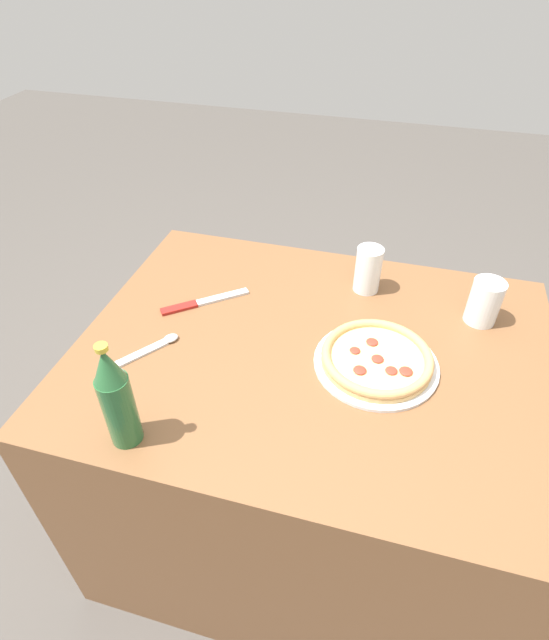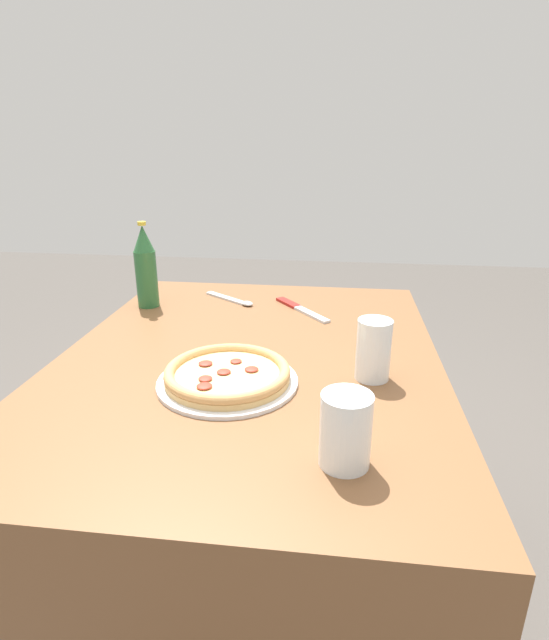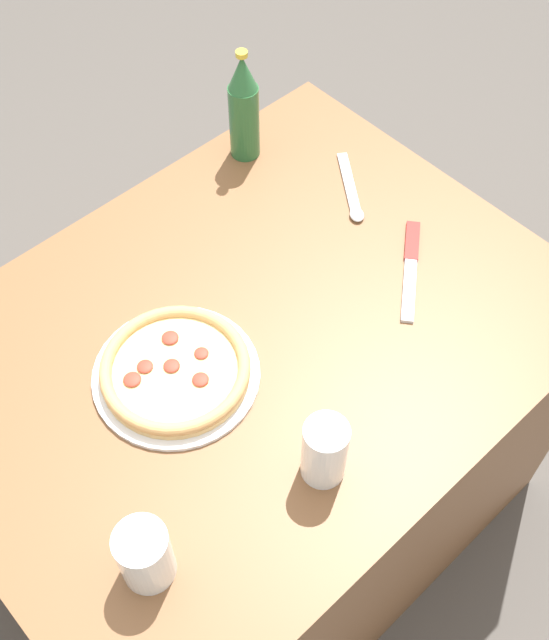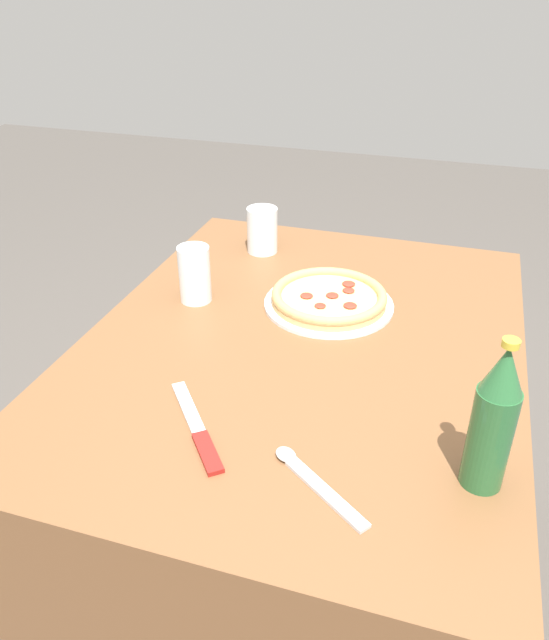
% 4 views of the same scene
% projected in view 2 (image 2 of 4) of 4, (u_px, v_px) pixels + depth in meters
% --- Properties ---
extents(ground_plane, '(8.00, 8.00, 0.00)m').
position_uv_depth(ground_plane, '(254.00, 602.00, 1.37)').
color(ground_plane, '#4C4742').
extents(table, '(1.10, 0.84, 0.75)m').
position_uv_depth(table, '(252.00, 491.00, 1.24)').
color(table, brown).
rests_on(table, ground_plane).
extents(pizza_veggie, '(0.28, 0.28, 0.04)m').
position_uv_depth(pizza_veggie, '(227.00, 375.00, 0.98)').
color(pizza_veggie, silver).
rests_on(pizza_veggie, table).
extents(glass_cola, '(0.07, 0.07, 0.12)m').
position_uv_depth(glass_cola, '(373.00, 351.00, 0.98)').
color(glass_cola, white).
rests_on(glass_cola, table).
extents(glass_mango_juice, '(0.08, 0.08, 0.11)m').
position_uv_depth(glass_mango_juice, '(345.00, 433.00, 0.73)').
color(glass_mango_juice, white).
rests_on(glass_mango_juice, table).
extents(beer_bottle, '(0.06, 0.06, 0.24)m').
position_uv_depth(beer_bottle, '(146.00, 267.00, 1.39)').
color(beer_bottle, '#286033').
rests_on(beer_bottle, table).
extents(knife, '(0.20, 0.16, 0.01)m').
position_uv_depth(knife, '(299.00, 308.00, 1.40)').
color(knife, maroon).
rests_on(knife, table).
extents(spoon, '(0.13, 0.17, 0.01)m').
position_uv_depth(spoon, '(234.00, 300.00, 1.47)').
color(spoon, silver).
rests_on(spoon, table).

